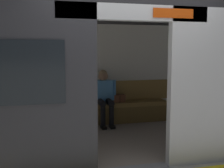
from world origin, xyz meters
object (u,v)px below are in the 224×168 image
object	(u,v)px
train_car	(106,54)
book	(83,103)
person_seated	(104,93)
grab_pole_door	(93,87)
bench_seat	(98,108)
handbag	(119,98)

from	to	relation	value
train_car	book	world-z (taller)	train_car
person_seated	grab_pole_door	xyz separation A→B (m)	(0.57, 1.84, 0.41)
book	grab_pole_door	xyz separation A→B (m)	(0.13, 1.98, 0.61)
person_seated	book	distance (m)	0.51
train_car	grab_pole_door	bearing A→B (deg)	64.11
train_car	person_seated	world-z (taller)	train_car
bench_seat	handbag	world-z (taller)	handbag
handbag	grab_pole_door	bearing A→B (deg)	64.08
train_car	person_seated	bearing A→B (deg)	-100.53
train_car	person_seated	xyz separation A→B (m)	(-0.20, -1.07, -0.86)
train_car	handbag	xyz separation A→B (m)	(-0.56, -1.15, -1.00)
bench_seat	book	size ratio (longest dim) A/B	14.48
handbag	book	xyz separation A→B (m)	(0.80, -0.06, -0.07)
bench_seat	book	distance (m)	0.34
train_car	person_seated	size ratio (longest dim) A/B	5.41
bench_seat	handbag	bearing A→B (deg)	-176.88
train_car	grab_pole_door	xyz separation A→B (m)	(0.37, 0.77, -0.46)
bench_seat	handbag	distance (m)	0.53
train_car	bench_seat	size ratio (longest dim) A/B	2.01
book	person_seated	bearing A→B (deg)	141.17
grab_pole_door	handbag	bearing A→B (deg)	-115.92
bench_seat	person_seated	size ratio (longest dim) A/B	2.69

